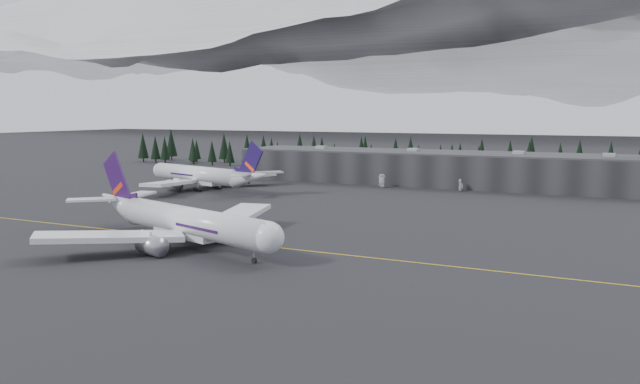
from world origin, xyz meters
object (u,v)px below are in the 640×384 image
at_px(jet_main, 178,220).
at_px(gse_vehicle_b, 461,189).
at_px(gse_vehicle_a, 382,186).
at_px(terminal, 438,168).
at_px(jet_parked, 206,176).

height_order(jet_main, gse_vehicle_b, jet_main).
xyz_separation_m(jet_main, gse_vehicle_a, (4.14, 113.14, -4.56)).
height_order(terminal, gse_vehicle_b, terminal).
bearing_deg(jet_parked, jet_main, 139.05).
bearing_deg(gse_vehicle_b, gse_vehicle_a, -105.47).
height_order(terminal, gse_vehicle_a, terminal).
bearing_deg(gse_vehicle_b, jet_main, -35.03).
relative_size(jet_parked, gse_vehicle_b, 13.86).
height_order(jet_parked, gse_vehicle_a, jet_parked).
bearing_deg(terminal, gse_vehicle_b, -53.85).
bearing_deg(jet_main, jet_parked, 140.12).
height_order(jet_parked, gse_vehicle_b, jet_parked).
distance_m(terminal, jet_parked, 88.73).
relative_size(gse_vehicle_a, gse_vehicle_b, 1.14).
relative_size(jet_main, jet_parked, 1.01).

